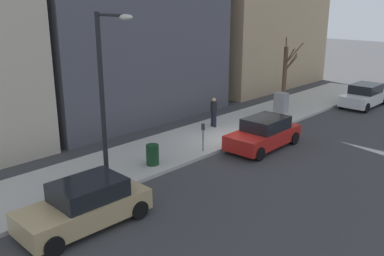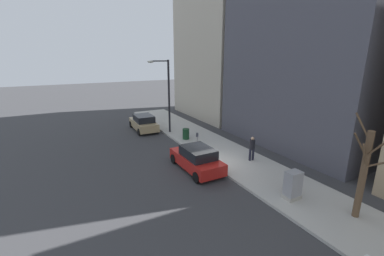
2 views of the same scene
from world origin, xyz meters
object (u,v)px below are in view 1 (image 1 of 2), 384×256
object	(u,v)px
parked_car_white	(364,96)
trash_bin	(153,155)
parked_car_red	(264,133)
parked_car_tan	(85,205)
bare_tree	(285,74)
pedestrian_near_meter	(214,110)
parking_meter	(203,134)
streetlamp	(106,88)
utility_box	(281,104)

from	to	relation	value
parked_car_white	trash_bin	size ratio (longest dim) A/B	4.67
parked_car_white	parked_car_red	bearing A→B (deg)	89.53
parked_car_white	parked_car_tan	bearing A→B (deg)	90.24
bare_tree	pedestrian_near_meter	xyz separation A→B (m)	(0.17, 7.08, -1.20)
parked_car_white	parking_meter	xyz separation A→B (m)	(1.68, 14.62, 0.24)
parked_car_tan	pedestrian_near_meter	world-z (taller)	pedestrian_near_meter
parking_meter	bare_tree	distance (m)	10.81
parked_car_white	parked_car_red	xyz separation A→B (m)	(0.13, 11.88, 0.00)
parked_car_red	bare_tree	distance (m)	8.74
streetlamp	pedestrian_near_meter	world-z (taller)	streetlamp
parking_meter	bare_tree	xyz separation A→B (m)	(2.12, -10.52, 1.31)
pedestrian_near_meter	streetlamp	bearing A→B (deg)	-67.80
utility_box	trash_bin	world-z (taller)	utility_box
parked_car_white	pedestrian_near_meter	distance (m)	11.87
parking_meter	utility_box	size ratio (longest dim) A/B	0.94
parked_car_white	utility_box	bearing A→B (deg)	68.90
parked_car_white	trash_bin	distance (m)	17.52
utility_box	trash_bin	size ratio (longest dim) A/B	1.59
utility_box	streetlamp	distance (m)	13.94
parked_car_tan	streetlamp	bearing A→B (deg)	-52.65
utility_box	bare_tree	xyz separation A→B (m)	(1.27, -2.40, 1.44)
trash_bin	parked_car_tan	bearing A→B (deg)	114.35
parked_car_red	utility_box	distance (m)	5.89
parked_car_tan	streetlamp	distance (m)	4.21
parking_meter	trash_bin	size ratio (longest dim) A/B	1.50
parking_meter	pedestrian_near_meter	size ratio (longest dim) A/B	0.81
parked_car_red	utility_box	size ratio (longest dim) A/B	2.95
streetlamp	trash_bin	distance (m)	4.37
bare_tree	parking_meter	bearing A→B (deg)	101.38
parking_meter	trash_bin	world-z (taller)	parking_meter
streetlamp	trash_bin	size ratio (longest dim) A/B	7.22
streetlamp	bare_tree	distance (m)	16.20
parked_car_tan	utility_box	world-z (taller)	utility_box
parked_car_red	parked_car_tan	xyz separation A→B (m)	(-0.17, 10.30, 0.00)
utility_box	pedestrian_near_meter	distance (m)	4.90
bare_tree	utility_box	bearing A→B (deg)	117.80
parked_car_white	bare_tree	bearing A→B (deg)	47.35
parked_car_red	pedestrian_near_meter	world-z (taller)	pedestrian_near_meter
parked_car_white	bare_tree	xyz separation A→B (m)	(3.79, 4.10, 1.55)
parked_car_white	bare_tree	world-z (taller)	bare_tree
parked_car_white	trash_bin	bearing A→B (deg)	83.16
parked_car_tan	streetlamp	world-z (taller)	streetlamp
utility_box	streetlamp	xyz separation A→B (m)	(-1.02, 13.54, 3.17)
parked_car_red	bare_tree	xyz separation A→B (m)	(3.67, -7.78, 1.55)
parked_car_white	pedestrian_near_meter	world-z (taller)	pedestrian_near_meter
parked_car_tan	parking_meter	xyz separation A→B (m)	(1.72, -7.56, 0.24)
streetlamp	trash_bin	bearing A→B (deg)	-76.89
streetlamp	parked_car_red	bearing A→B (deg)	-99.62
parked_car_red	streetlamp	bearing A→B (deg)	79.71
streetlamp	pedestrian_near_meter	bearing A→B (deg)	-74.52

